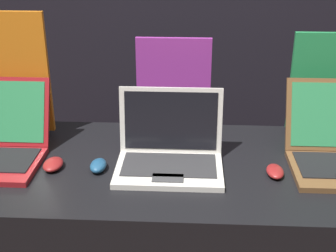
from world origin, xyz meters
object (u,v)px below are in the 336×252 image
(mouse_middle, at_px, (98,166))
(promo_stand_front, at_px, (11,78))
(mouse_front, at_px, (53,164))
(promo_stand_back, at_px, (328,87))
(promo_stand_middle, at_px, (174,88))
(mouse_back, at_px, (275,171))
(laptop_middle, at_px, (170,150))

(mouse_middle, bearing_deg, promo_stand_front, 143.98)
(mouse_front, xyz_separation_m, mouse_middle, (0.16, -0.00, 0.00))
(mouse_middle, height_order, promo_stand_back, promo_stand_back)
(promo_stand_middle, height_order, mouse_back, promo_stand_middle)
(mouse_back, bearing_deg, promo_stand_front, 164.15)
(promo_stand_middle, xyz_separation_m, promo_stand_back, (0.62, -0.00, 0.01))
(mouse_middle, relative_size, promo_stand_middle, 0.24)
(laptop_middle, relative_size, promo_stand_back, 0.89)
(promo_stand_back, bearing_deg, promo_stand_front, -176.42)
(promo_stand_middle, bearing_deg, laptop_middle, -90.00)
(laptop_middle, distance_m, promo_stand_middle, 0.34)
(mouse_middle, bearing_deg, mouse_back, -0.37)
(promo_stand_front, bearing_deg, promo_stand_middle, 7.32)
(mouse_front, xyz_separation_m, promo_stand_front, (-0.22, 0.28, 0.23))
(mouse_front, bearing_deg, promo_stand_middle, 40.90)
(mouse_middle, height_order, promo_stand_middle, promo_stand_middle)
(mouse_middle, xyz_separation_m, promo_stand_middle, (0.25, 0.36, 0.17))
(mouse_front, distance_m, laptop_middle, 0.42)
(laptop_middle, bearing_deg, mouse_middle, -169.63)
(mouse_front, height_order, promo_stand_back, promo_stand_back)
(promo_stand_front, relative_size, laptop_middle, 1.35)
(promo_stand_front, height_order, promo_stand_middle, promo_stand_front)
(mouse_front, height_order, mouse_back, mouse_front)
(promo_stand_middle, bearing_deg, promo_stand_back, -0.33)
(promo_stand_front, height_order, mouse_middle, promo_stand_front)
(promo_stand_middle, bearing_deg, mouse_middle, -124.64)
(mouse_front, height_order, promo_stand_middle, promo_stand_middle)
(promo_stand_middle, height_order, promo_stand_back, promo_stand_back)
(mouse_middle, distance_m, promo_stand_middle, 0.47)
(mouse_middle, relative_size, mouse_back, 0.95)
(promo_stand_front, distance_m, promo_stand_back, 1.26)
(mouse_middle, bearing_deg, laptop_middle, 10.37)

